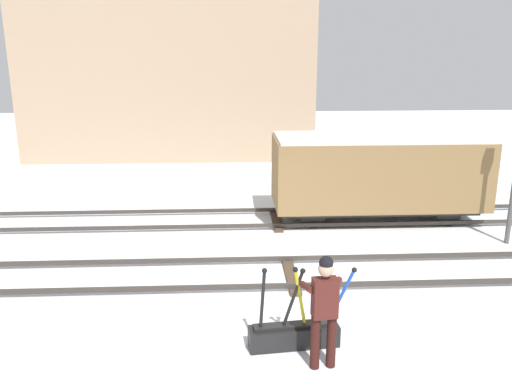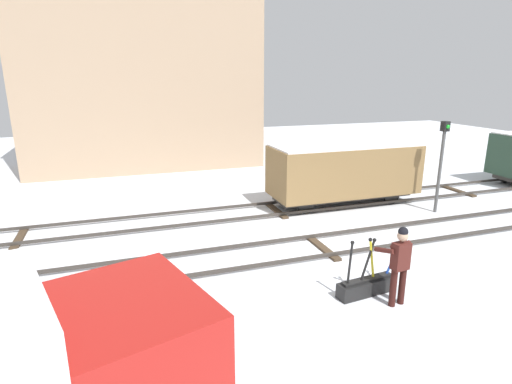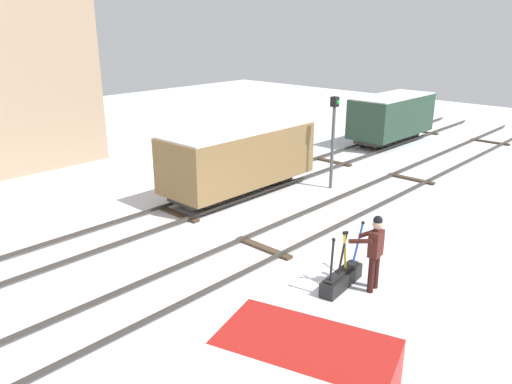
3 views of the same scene
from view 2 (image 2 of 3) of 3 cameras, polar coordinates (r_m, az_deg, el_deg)
name	(u,v)px [view 2 (image 2 of 3)]	position (r m, az deg, el deg)	size (l,w,h in m)	color
ground_plane	(322,249)	(12.74, 9.09, -7.71)	(60.00, 60.00, 0.00)	silver
track_main_line	(322,245)	(12.70, 9.11, -7.26)	(44.00, 1.94, 0.18)	#38332D
track_siding_near	(276,209)	(15.92, 2.79, -2.30)	(44.00, 1.94, 0.18)	#38332D
switch_lever_frame	(367,284)	(10.38, 15.05, -12.21)	(1.82, 0.52, 1.45)	black
rail_worker	(399,261)	(9.80, 19.16, -8.93)	(0.59, 0.70, 1.87)	#351511
signal_post	(442,157)	(16.81, 24.23, 4.44)	(0.24, 0.32, 3.45)	#4C4C4C
apartment_building	(142,65)	(24.72, -15.50, 16.50)	(12.81, 5.25, 11.22)	tan
freight_car_near_switch	(344,170)	(16.83, 12.04, 2.94)	(5.88, 2.21, 2.45)	#2D2B28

